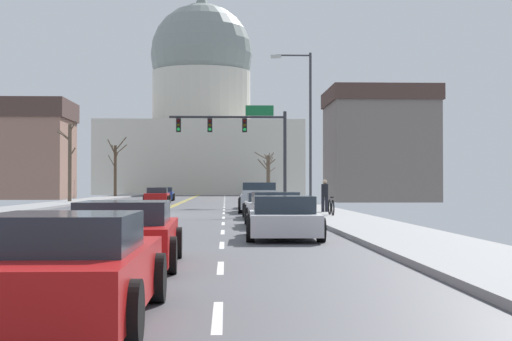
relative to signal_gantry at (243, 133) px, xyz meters
name	(u,v)px	position (x,y,z in m)	size (l,w,h in m)	color
ground	(152,214)	(-4.76, -14.02, -4.94)	(20.00, 180.00, 0.20)	#4D4D52
signal_gantry	(243,133)	(0.00, 0.00, 0.00)	(7.91, 0.41, 6.68)	#28282D
street_lamp_right	(306,117)	(3.17, -10.33, 0.18)	(2.23, 0.24, 8.52)	#333338
capitol_building	(201,119)	(-4.76, 62.65, 6.14)	(28.73, 21.36, 30.58)	beige
sedan_near_00	(256,199)	(0.68, -4.29, -4.41)	(2.07, 4.60, 1.15)	silver
pickup_truck_near_01	(259,199)	(0.63, -10.63, -4.24)	(2.33, 5.52, 1.59)	#ADB2B7
sedan_near_02	(266,206)	(0.61, -17.91, -4.43)	(2.03, 4.53, 1.12)	silver
sedan_near_03	(275,210)	(0.58, -24.51, -4.38)	(2.10, 4.41, 1.24)	silver
sedan_near_04	(283,218)	(0.44, -30.64, -4.39)	(2.17, 4.55, 1.20)	silver
sedan_near_05	(125,235)	(-3.05, -37.71, -4.38)	(2.12, 4.58, 1.21)	#B71414
sedan_near_06	(66,271)	(-2.94, -43.63, -4.38)	(1.97, 4.40, 1.21)	#B71414
sedan_oncoming_00	(157,196)	(-6.46, 8.05, -4.38)	(1.99, 4.31, 1.22)	#B71414
sedan_oncoming_01	(164,194)	(-6.74, 17.70, -4.38)	(2.04, 4.36, 1.20)	navy
flank_building_00	(11,149)	(-22.49, 25.63, -0.01)	(11.85, 8.70, 9.77)	#8C6656
flank_building_01	(379,145)	(12.12, 14.39, -0.06)	(8.99, 9.31, 9.70)	slate
bare_tree_00	(268,173)	(3.71, 37.66, -2.14)	(2.49, 2.49, 5.06)	brown
bare_tree_01	(115,168)	(-13.38, 34.20, -1.65)	(2.07, 1.96, 6.57)	#4C3D2D
bare_tree_02	(269,174)	(3.51, 32.09, -2.33)	(2.00, 1.66, 4.65)	brown
bare_tree_03	(70,160)	(-13.52, 9.65, -1.54)	(1.80, 2.18, 6.38)	brown
pedestrian_00	(325,194)	(3.73, -14.08, -3.94)	(0.35, 0.34, 1.59)	black
bicycle_parked	(331,207)	(3.54, -17.85, -4.47)	(0.12, 1.77, 0.85)	black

